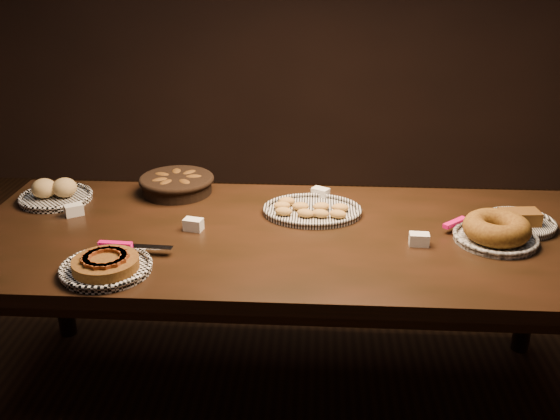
# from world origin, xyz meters

# --- Properties ---
(ground) EXTENTS (5.00, 5.00, 0.00)m
(ground) POSITION_xyz_m (0.00, 0.00, 0.00)
(ground) COLOR black
(ground) RESTS_ON ground
(buffet_table) EXTENTS (2.40, 1.00, 0.75)m
(buffet_table) POSITION_xyz_m (0.00, 0.00, 0.68)
(buffet_table) COLOR black
(buffet_table) RESTS_ON ground
(apple_tart_plate) EXTENTS (0.35, 0.31, 0.06)m
(apple_tart_plate) POSITION_xyz_m (-0.58, -0.34, 0.77)
(apple_tart_plate) COLOR white
(apple_tart_plate) RESTS_ON buffet_table
(madeleine_platter) EXTENTS (0.39, 0.32, 0.05)m
(madeleine_platter) POSITION_xyz_m (0.09, 0.18, 0.77)
(madeleine_platter) COLOR black
(madeleine_platter) RESTS_ON buffet_table
(bundt_cake_plate) EXTENTS (0.33, 0.39, 0.10)m
(bundt_cake_plate) POSITION_xyz_m (0.76, -0.03, 0.79)
(bundt_cake_plate) COLOR black
(bundt_cake_plate) RESTS_ON buffet_table
(croissant_basket) EXTENTS (0.35, 0.35, 0.08)m
(croissant_basket) POSITION_xyz_m (-0.49, 0.38, 0.80)
(croissant_basket) COLOR black
(croissant_basket) RESTS_ON buffet_table
(bread_roll_plate) EXTENTS (0.30, 0.30, 0.09)m
(bread_roll_plate) POSITION_xyz_m (-0.99, 0.27, 0.78)
(bread_roll_plate) COLOR white
(bread_roll_plate) RESTS_ON buffet_table
(loaf_plate) EXTENTS (0.28, 0.28, 0.06)m
(loaf_plate) POSITION_xyz_m (0.89, 0.11, 0.77)
(loaf_plate) COLOR black
(loaf_plate) RESTS_ON buffet_table
(tent_cards) EXTENTS (1.84, 0.49, 0.04)m
(tent_cards) POSITION_xyz_m (0.06, 0.10, 0.77)
(tent_cards) COLOR white
(tent_cards) RESTS_ON buffet_table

